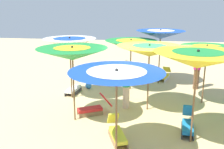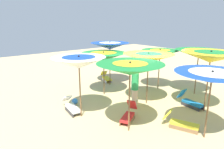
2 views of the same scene
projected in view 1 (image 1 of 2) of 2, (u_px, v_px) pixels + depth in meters
name	position (u px, v px, depth m)	size (l,w,h in m)	color
ground	(145.00, 109.00, 9.23)	(34.77, 34.77, 0.04)	#D1B57F
beach_umbrella_0	(70.00, 44.00, 9.76)	(1.98, 1.98, 2.41)	brown
beach_umbrella_1	(72.00, 54.00, 7.80)	(2.14, 2.14, 2.40)	brown
beach_umbrella_2	(117.00, 78.00, 5.86)	(2.19, 2.19, 2.21)	brown
beach_umbrella_3	(131.00, 45.00, 10.84)	(2.16, 2.16, 2.19)	brown
beach_umbrella_4	(149.00, 51.00, 8.63)	(2.17, 2.17, 2.33)	brown
beach_umbrella_5	(198.00, 60.00, 6.44)	(2.20, 2.20, 2.53)	brown
beach_umbrella_6	(161.00, 35.00, 11.57)	(2.16, 2.16, 2.51)	brown
beach_umbrella_7	(207.00, 51.00, 9.28)	(1.92, 1.92, 2.21)	brown
lounger_0	(74.00, 88.00, 10.87)	(0.54, 1.39, 0.57)	#333338
lounger_1	(164.00, 75.00, 12.76)	(0.73, 1.24, 0.55)	silver
lounger_2	(93.00, 108.00, 8.74)	(1.19, 0.85, 0.69)	olive
lounger_3	(188.00, 125.00, 7.57)	(0.46, 1.22, 0.67)	#333338
lounger_4	(117.00, 133.00, 7.09)	(0.72, 1.23, 0.62)	olive
beachgoer_0	(126.00, 83.00, 9.08)	(0.30, 0.30, 1.74)	beige
beachgoer_1	(197.00, 67.00, 11.14)	(0.30, 0.30, 1.87)	brown
beach_ball	(88.00, 86.00, 11.37)	(0.28, 0.28, 0.28)	#337FE5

